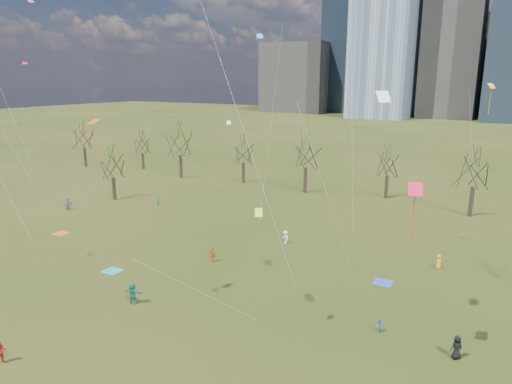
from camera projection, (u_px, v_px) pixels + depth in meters
The scene contains 16 objects.
ground at pixel (179, 312), 35.19m from camera, with size 500.00×500.00×0.00m, color black.
downtown_skyline at pixel (470, 30), 204.64m from camera, with size 212.50×78.00×118.00m.
bare_tree_row at pixel (343, 161), 65.16m from camera, with size 113.04×29.80×9.50m.
blanket_teal at pixel (112, 271), 42.76m from camera, with size 1.60×1.50×0.03m, color teal.
blanket_navy at pixel (383, 282), 40.33m from camera, with size 1.60×1.50×0.03m, color #234AA5.
blanket_crimson at pixel (61, 233), 53.11m from camera, with size 1.60×1.50×0.03m, color #C64427.
person_2 at pixel (0, 352), 28.71m from camera, with size 0.79×0.62×1.63m, color red.
person_4 at pixel (213, 255), 44.77m from camera, with size 0.86×0.36×1.47m, color #D05B17.
person_5 at pixel (133, 293), 36.40m from camera, with size 1.68×0.53×1.81m, color #1A7761.
person_6 at pixel (457, 347), 29.20m from camera, with size 0.79×0.51×1.61m, color black.
person_8 at pixel (379, 326), 32.34m from camera, with size 0.48×0.38×0.99m, color #286BAE.
person_9 at pixel (285, 237), 49.73m from camera, with size 0.96×0.55×1.49m, color white.
person_11 at pixel (67, 204), 62.29m from camera, with size 1.75×0.56×1.88m, color slate.
person_12 at pixel (439, 262), 43.13m from camera, with size 0.69×0.45×1.41m, color #F5A71B.
person_13 at pixel (158, 200), 64.94m from camera, with size 0.56×0.37×1.53m, color #197349.
kites_airborne at pixel (298, 127), 40.27m from camera, with size 74.31×45.98×33.22m.
Camera 1 is at (20.92, -24.80, 17.54)m, focal length 32.00 mm.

